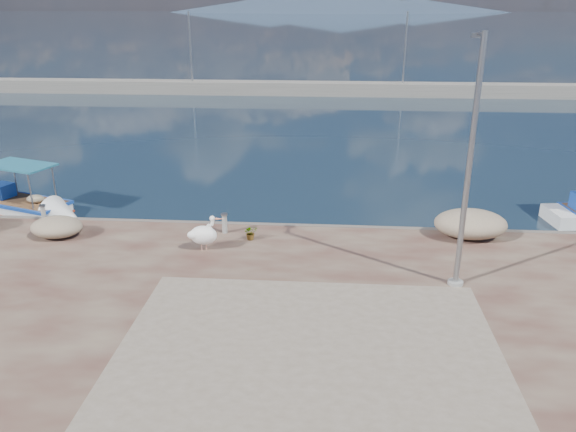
# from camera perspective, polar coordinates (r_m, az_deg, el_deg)

# --- Properties ---
(ground) EXTENTS (1400.00, 1400.00, 0.00)m
(ground) POSITION_cam_1_polar(r_m,az_deg,el_deg) (16.35, -1.03, -8.99)
(ground) COLOR #162635
(ground) RESTS_ON ground
(quay_patch) EXTENTS (9.00, 7.00, 0.01)m
(quay_patch) POSITION_cam_1_polar(r_m,az_deg,el_deg) (13.49, 2.08, -13.59)
(quay_patch) COLOR gray
(quay_patch) RESTS_ON quay
(breakwater) EXTENTS (120.00, 2.20, 7.50)m
(breakwater) POSITION_cam_1_polar(r_m,az_deg,el_deg) (54.67, 2.98, 12.80)
(breakwater) COLOR gray
(breakwater) RESTS_ON ground
(mountains) EXTENTS (370.00, 280.00, 22.00)m
(mountains) POSITION_cam_1_polar(r_m,az_deg,el_deg) (664.14, 4.98, 20.76)
(mountains) COLOR #28384C
(mountains) RESTS_ON ground
(boat_left) EXTENTS (5.23, 3.14, 2.39)m
(boat_left) POSITION_cam_1_polar(r_m,az_deg,el_deg) (25.74, -25.11, 0.78)
(boat_left) COLOR white
(boat_left) RESTS_ON ground
(pelican) EXTENTS (1.22, 0.85, 1.17)m
(pelican) POSITION_cam_1_polar(r_m,az_deg,el_deg) (18.55, -8.54, -1.87)
(pelican) COLOR tan
(pelican) RESTS_ON quay
(lamp_post) EXTENTS (0.44, 0.96, 7.00)m
(lamp_post) POSITION_cam_1_polar(r_m,az_deg,el_deg) (15.92, 17.81, 4.02)
(lamp_post) COLOR gray
(lamp_post) RESTS_ON quay
(bollard_near) EXTENTS (0.24, 0.24, 0.73)m
(bollard_near) POSITION_cam_1_polar(r_m,az_deg,el_deg) (19.91, -6.46, -0.65)
(bollard_near) COLOR gray
(bollard_near) RESTS_ON quay
(bollard_far) EXTENTS (0.22, 0.22, 0.67)m
(bollard_far) POSITION_cam_1_polar(r_m,az_deg,el_deg) (22.69, -23.60, 0.31)
(bollard_far) COLOR gray
(bollard_far) RESTS_ON quay
(potted_plant) EXTENTS (0.58, 0.54, 0.51)m
(potted_plant) POSITION_cam_1_polar(r_m,az_deg,el_deg) (19.32, -3.81, -1.68)
(potted_plant) COLOR #33722D
(potted_plant) RESTS_ON quay
(net_pile_c) EXTENTS (2.49, 1.78, 0.98)m
(net_pile_c) POSITION_cam_1_polar(r_m,az_deg,el_deg) (20.40, 18.05, -0.76)
(net_pile_c) COLOR tan
(net_pile_c) RESTS_ON quay
(net_pile_b) EXTENTS (1.79, 1.39, 0.70)m
(net_pile_b) POSITION_cam_1_polar(r_m,az_deg,el_deg) (21.10, -22.46, -1.04)
(net_pile_b) COLOR tan
(net_pile_b) RESTS_ON quay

